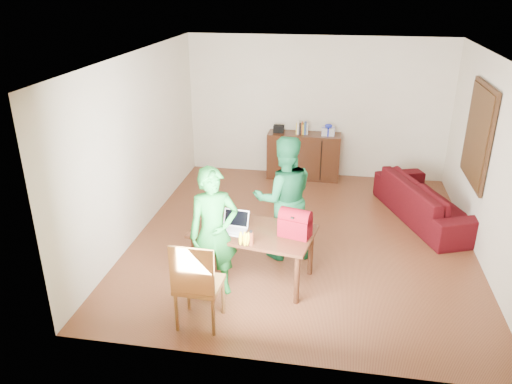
% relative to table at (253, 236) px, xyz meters
% --- Properties ---
extents(room, '(5.20, 5.70, 2.90)m').
position_rel_table_xyz_m(room, '(0.55, 1.36, 0.68)').
color(room, '#472111').
rests_on(room, ground).
extents(table, '(1.64, 1.10, 0.71)m').
position_rel_table_xyz_m(table, '(0.00, 0.00, 0.00)').
color(table, black).
rests_on(table, ground).
extents(chair, '(0.51, 0.49, 1.08)m').
position_rel_table_xyz_m(chair, '(-0.44, -1.02, -0.31)').
color(chair, brown).
rests_on(chair, ground).
extents(person_near, '(0.72, 0.61, 1.66)m').
position_rel_table_xyz_m(person_near, '(-0.42, -0.38, 0.21)').
color(person_near, '#166622').
rests_on(person_near, ground).
extents(person_far, '(1.02, 0.90, 1.76)m').
position_rel_table_xyz_m(person_far, '(0.30, 0.68, 0.26)').
color(person_far, '#145A30').
rests_on(person_far, ground).
extents(laptop, '(0.36, 0.27, 0.24)m').
position_rel_table_xyz_m(laptop, '(-0.25, -0.09, 0.13)').
color(laptop, white).
rests_on(laptop, table).
extents(bananas, '(0.20, 0.16, 0.07)m').
position_rel_table_xyz_m(bananas, '(-0.04, -0.40, 0.12)').
color(bananas, yellow).
rests_on(bananas, table).
extents(bottle, '(0.08, 0.08, 0.19)m').
position_rel_table_xyz_m(bottle, '(0.04, -0.37, 0.18)').
color(bottle, '#5E2715').
rests_on(bottle, table).
extents(red_bag, '(0.43, 0.32, 0.28)m').
position_rel_table_xyz_m(red_bag, '(0.53, -0.06, 0.23)').
color(red_bag, maroon).
rests_on(red_bag, table).
extents(sofa, '(1.64, 2.40, 0.65)m').
position_rel_table_xyz_m(sofa, '(2.49, 2.22, -0.30)').
color(sofa, '#3B0907').
rests_on(sofa, ground).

